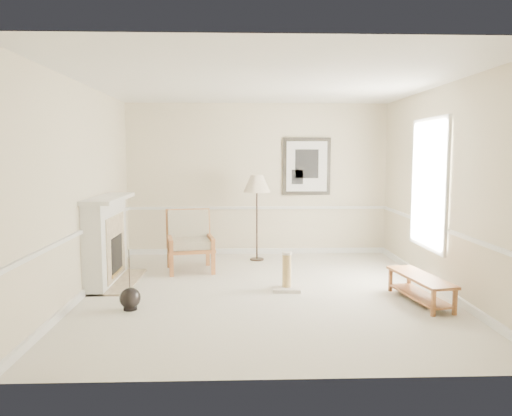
{
  "coord_description": "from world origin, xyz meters",
  "views": [
    {
      "loc": [
        -0.37,
        -6.86,
        1.94
      ],
      "look_at": [
        -0.1,
        0.7,
        1.12
      ],
      "focal_mm": 35.0,
      "sensor_mm": 36.0,
      "label": 1
    }
  ],
  "objects_px": {
    "floor_vase": "(130,299)",
    "scratching_post": "(287,278)",
    "armchair": "(190,238)",
    "bench": "(420,285)",
    "floor_lamp": "(257,186)"
  },
  "relations": [
    {
      "from": "floor_vase",
      "to": "scratching_post",
      "type": "xyz_separation_m",
      "value": [
        2.04,
        0.84,
        0.03
      ]
    },
    {
      "from": "floor_vase",
      "to": "armchair",
      "type": "bearing_deg",
      "value": 76.3
    },
    {
      "from": "floor_vase",
      "to": "bench",
      "type": "bearing_deg",
      "value": 2.97
    },
    {
      "from": "floor_vase",
      "to": "scratching_post",
      "type": "bearing_deg",
      "value": 22.39
    },
    {
      "from": "floor_lamp",
      "to": "armchair",
      "type": "bearing_deg",
      "value": -149.04
    },
    {
      "from": "floor_lamp",
      "to": "scratching_post",
      "type": "xyz_separation_m",
      "value": [
        0.35,
        -2.04,
        -1.19
      ]
    },
    {
      "from": "armchair",
      "to": "bench",
      "type": "relative_size",
      "value": 0.78
    },
    {
      "from": "floor_vase",
      "to": "scratching_post",
      "type": "relative_size",
      "value": 1.39
    },
    {
      "from": "armchair",
      "to": "bench",
      "type": "bearing_deg",
      "value": -42.85
    },
    {
      "from": "bench",
      "to": "scratching_post",
      "type": "height_order",
      "value": "scratching_post"
    },
    {
      "from": "scratching_post",
      "to": "armchair",
      "type": "bearing_deg",
      "value": 138.23
    },
    {
      "from": "floor_lamp",
      "to": "scratching_post",
      "type": "height_order",
      "value": "floor_lamp"
    },
    {
      "from": "floor_lamp",
      "to": "bench",
      "type": "bearing_deg",
      "value": -52.78
    },
    {
      "from": "floor_lamp",
      "to": "bench",
      "type": "distance_m",
      "value": 3.56
    },
    {
      "from": "floor_vase",
      "to": "floor_lamp",
      "type": "bearing_deg",
      "value": 59.59
    }
  ]
}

